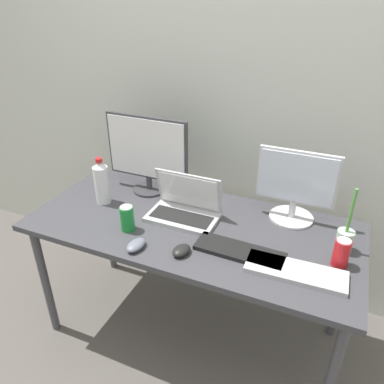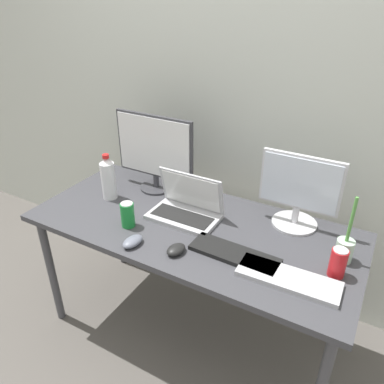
# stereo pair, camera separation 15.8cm
# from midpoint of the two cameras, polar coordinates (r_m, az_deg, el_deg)

# --- Properties ---
(ground_plane) EXTENTS (16.00, 16.00, 0.00)m
(ground_plane) POSITION_cam_midpoint_polar(r_m,az_deg,el_deg) (2.33, 2.07, -20.30)
(ground_plane) COLOR #5B5651
(wall_back) EXTENTS (7.00, 0.08, 2.60)m
(wall_back) POSITION_cam_midpoint_polar(r_m,az_deg,el_deg) (2.12, 10.42, 15.89)
(wall_back) COLOR silver
(wall_back) RESTS_ON ground
(work_desk) EXTENTS (1.60, 0.72, 0.74)m
(work_desk) POSITION_cam_midpoint_polar(r_m,az_deg,el_deg) (1.87, 2.43, -6.67)
(work_desk) COLOR #424247
(work_desk) RESTS_ON ground
(monitor_left) EXTENTS (0.47, 0.18, 0.43)m
(monitor_left) POSITION_cam_midpoint_polar(r_m,az_deg,el_deg) (2.05, -3.56, 6.25)
(monitor_left) COLOR #38383D
(monitor_left) RESTS_ON work_desk
(monitor_center) EXTENTS (0.38, 0.22, 0.36)m
(monitor_center) POSITION_cam_midpoint_polar(r_m,az_deg,el_deg) (1.83, 18.41, 0.08)
(monitor_center) COLOR silver
(monitor_center) RESTS_ON work_desk
(laptop_silver) EXTENTS (0.35, 0.21, 0.22)m
(laptop_silver) POSITION_cam_midpoint_polar(r_m,az_deg,el_deg) (1.87, 1.59, -2.32)
(laptop_silver) COLOR #B7B7BC
(laptop_silver) RESTS_ON work_desk
(keyboard_main) EXTENTS (0.39, 0.14, 0.02)m
(keyboard_main) POSITION_cam_midpoint_polar(r_m,az_deg,el_deg) (1.65, 9.24, -9.43)
(keyboard_main) COLOR black
(keyboard_main) RESTS_ON work_desk
(keyboard_aux) EXTENTS (0.41, 0.15, 0.02)m
(keyboard_aux) POSITION_cam_midpoint_polar(r_m,az_deg,el_deg) (1.58, 17.32, -12.58)
(keyboard_aux) COLOR #B2B2B7
(keyboard_aux) RESTS_ON work_desk
(mouse_by_keyboard) EXTENTS (0.08, 0.12, 0.04)m
(mouse_by_keyboard) POSITION_cam_midpoint_polar(r_m,az_deg,el_deg) (1.69, -6.39, -7.58)
(mouse_by_keyboard) COLOR slate
(mouse_by_keyboard) RESTS_ON work_desk
(mouse_by_laptop) EXTENTS (0.08, 0.11, 0.04)m
(mouse_by_laptop) POSITION_cam_midpoint_polar(r_m,az_deg,el_deg) (1.64, 0.33, -8.84)
(mouse_by_laptop) COLOR black
(mouse_by_laptop) RESTS_ON work_desk
(water_bottle) EXTENTS (0.08, 0.08, 0.26)m
(water_bottle) POSITION_cam_midpoint_polar(r_m,az_deg,el_deg) (2.03, -10.50, 2.01)
(water_bottle) COLOR silver
(water_bottle) RESTS_ON work_desk
(soda_can_near_keyboard) EXTENTS (0.07, 0.07, 0.13)m
(soda_can_near_keyboard) POSITION_cam_midpoint_polar(r_m,az_deg,el_deg) (1.64, 24.01, -9.90)
(soda_can_near_keyboard) COLOR red
(soda_can_near_keyboard) RESTS_ON work_desk
(soda_can_by_laptop) EXTENTS (0.07, 0.07, 0.13)m
(soda_can_by_laptop) POSITION_cam_midpoint_polar(r_m,az_deg,el_deg) (1.80, -7.33, -3.52)
(soda_can_by_laptop) COLOR #197F33
(soda_can_by_laptop) RESTS_ON work_desk
(bamboo_vase) EXTENTS (0.07, 0.07, 0.31)m
(bamboo_vase) POSITION_cam_midpoint_polar(r_m,az_deg,el_deg) (1.73, 24.72, -7.91)
(bamboo_vase) COLOR #B2D1B7
(bamboo_vase) RESTS_ON work_desk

